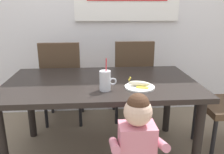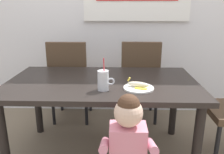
{
  "view_description": "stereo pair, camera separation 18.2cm",
  "coord_description": "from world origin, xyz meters",
  "px_view_note": "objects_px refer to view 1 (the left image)",
  "views": [
    {
      "loc": [
        -0.05,
        -1.83,
        1.31
      ],
      "look_at": [
        0.09,
        -0.09,
        0.77
      ],
      "focal_mm": 36.61,
      "sensor_mm": 36.0,
      "label": 1
    },
    {
      "loc": [
        0.14,
        -1.83,
        1.31
      ],
      "look_at": [
        0.09,
        -0.09,
        0.77
      ],
      "focal_mm": 36.61,
      "sensor_mm": 36.0,
      "label": 2
    }
  ],
  "objects_px": {
    "toddler_standing": "(137,142)",
    "peeled_banana": "(140,84)",
    "dining_chair_right": "(132,76)",
    "dining_chair_left": "(62,79)",
    "milk_cup": "(105,82)",
    "snack_plate": "(140,87)",
    "dining_table": "(101,91)"
  },
  "relations": [
    {
      "from": "dining_chair_left",
      "to": "dining_chair_right",
      "type": "xyz_separation_m",
      "value": [
        0.79,
        0.03,
        0.0
      ]
    },
    {
      "from": "milk_cup",
      "to": "snack_plate",
      "type": "relative_size",
      "value": 1.09
    },
    {
      "from": "toddler_standing",
      "to": "milk_cup",
      "type": "distance_m",
      "value": 0.51
    },
    {
      "from": "dining_chair_right",
      "to": "dining_chair_left",
      "type": "bearing_deg",
      "value": 2.32
    },
    {
      "from": "peeled_banana",
      "to": "snack_plate",
      "type": "bearing_deg",
      "value": -74.85
    },
    {
      "from": "milk_cup",
      "to": "peeled_banana",
      "type": "bearing_deg",
      "value": 8.29
    },
    {
      "from": "dining_chair_left",
      "to": "dining_chair_right",
      "type": "bearing_deg",
      "value": -177.68
    },
    {
      "from": "dining_chair_right",
      "to": "peeled_banana",
      "type": "relative_size",
      "value": 5.48
    },
    {
      "from": "dining_chair_left",
      "to": "dining_chair_right",
      "type": "height_order",
      "value": "same"
    },
    {
      "from": "dining_chair_left",
      "to": "snack_plate",
      "type": "height_order",
      "value": "dining_chair_left"
    },
    {
      "from": "toddler_standing",
      "to": "milk_cup",
      "type": "relative_size",
      "value": 3.35
    },
    {
      "from": "dining_chair_right",
      "to": "dining_table",
      "type": "bearing_deg",
      "value": 60.76
    },
    {
      "from": "milk_cup",
      "to": "dining_chair_right",
      "type": "bearing_deg",
      "value": 68.7
    },
    {
      "from": "dining_chair_left",
      "to": "snack_plate",
      "type": "relative_size",
      "value": 4.17
    },
    {
      "from": "dining_chair_left",
      "to": "peeled_banana",
      "type": "xyz_separation_m",
      "value": [
        0.71,
        -0.83,
        0.2
      ]
    },
    {
      "from": "milk_cup",
      "to": "peeled_banana",
      "type": "xyz_separation_m",
      "value": [
        0.26,
        0.04,
        -0.04
      ]
    },
    {
      "from": "dining_table",
      "to": "milk_cup",
      "type": "bearing_deg",
      "value": -83.59
    },
    {
      "from": "dining_table",
      "to": "toddler_standing",
      "type": "xyz_separation_m",
      "value": [
        0.2,
        -0.63,
        -0.1
      ]
    },
    {
      "from": "dining_chair_right",
      "to": "snack_plate",
      "type": "bearing_deg",
      "value": 84.3
    },
    {
      "from": "dining_table",
      "to": "peeled_banana",
      "type": "distance_m",
      "value": 0.37
    },
    {
      "from": "snack_plate",
      "to": "milk_cup",
      "type": "bearing_deg",
      "value": -172.43
    },
    {
      "from": "dining_chair_left",
      "to": "milk_cup",
      "type": "bearing_deg",
      "value": 116.85
    },
    {
      "from": "dining_chair_left",
      "to": "toddler_standing",
      "type": "relative_size",
      "value": 1.15
    },
    {
      "from": "dining_chair_right",
      "to": "toddler_standing",
      "type": "relative_size",
      "value": 1.15
    },
    {
      "from": "dining_table",
      "to": "dining_chair_left",
      "type": "xyz_separation_m",
      "value": [
        -0.42,
        0.64,
        -0.09
      ]
    },
    {
      "from": "dining_table",
      "to": "milk_cup",
      "type": "relative_size",
      "value": 6.35
    },
    {
      "from": "dining_chair_left",
      "to": "peeled_banana",
      "type": "relative_size",
      "value": 5.48
    },
    {
      "from": "dining_table",
      "to": "snack_plate",
      "type": "distance_m",
      "value": 0.36
    },
    {
      "from": "toddler_standing",
      "to": "peeled_banana",
      "type": "height_order",
      "value": "toddler_standing"
    },
    {
      "from": "dining_chair_right",
      "to": "peeled_banana",
      "type": "height_order",
      "value": "dining_chair_right"
    },
    {
      "from": "dining_chair_left",
      "to": "peeled_banana",
      "type": "height_order",
      "value": "dining_chair_left"
    },
    {
      "from": "dining_chair_right",
      "to": "milk_cup",
      "type": "distance_m",
      "value": 1.0
    }
  ]
}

